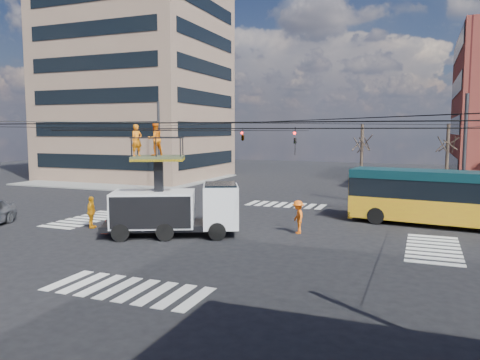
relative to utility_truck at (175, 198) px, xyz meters
name	(u,v)px	position (x,y,z in m)	size (l,w,h in m)	color
ground	(235,232)	(2.61, 2.00, -1.99)	(120.00, 120.00, 0.00)	black
sidewalk_nw	(132,179)	(-18.39, 23.00, -1.93)	(18.00, 18.00, 0.12)	slate
crosswalks	(235,232)	(2.61, 2.00, -1.98)	(22.40, 22.40, 0.02)	silver
building_tower	(137,48)	(-19.37, 25.98, 13.02)	(18.06, 16.06, 30.00)	#8A6B58
overhead_network	(237,153)	(2.54, 2.41, 2.30)	(24.24, 24.24, 8.00)	#2D2D30
tree_a	(362,142)	(7.61, 15.50, 2.64)	(2.00, 2.00, 6.00)	#382B21
tree_b	(448,143)	(13.61, 15.50, 2.64)	(2.00, 2.00, 6.00)	#382B21
utility_truck	(175,198)	(0.00, 0.00, 0.00)	(7.32, 5.02, 5.92)	black
city_bus	(450,197)	(13.50, 7.70, -0.26)	(11.28, 3.98, 3.20)	yellow
traffic_cone	(106,227)	(-3.74, -0.89, -1.62)	(0.36, 0.36, 0.74)	red
worker_ground	(91,212)	(-5.37, -0.02, -1.08)	(1.06, 0.44, 1.81)	orange
flagger	(298,217)	(5.88, 2.87, -1.09)	(1.16, 0.67, 1.79)	#FF6410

